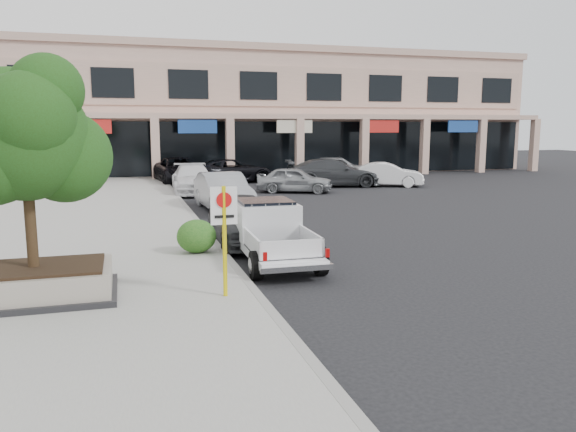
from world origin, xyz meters
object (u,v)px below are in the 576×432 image
object	(u,v)px
planter	(35,283)
curb_car_a	(243,219)
lot_car_d	(233,171)
planter_tree	(33,138)
lot_car_a	(295,180)
pickup_truck	(273,233)
curb_car_b	(223,191)
lot_car_e	(338,167)
lot_car_b	(324,173)
lot_car_c	(333,173)
lot_car_f	(387,174)
curb_car_d	(179,170)
no_parking_sign	(224,226)
curb_car_c	(193,179)

from	to	relation	value
planter	curb_car_a	distance (m)	7.24
planter	lot_car_d	size ratio (longest dim) A/B	0.58
planter_tree	lot_car_a	size ratio (longest dim) A/B	0.96
pickup_truck	curb_car_b	xyz separation A→B (m)	(0.37, 9.74, 0.02)
pickup_truck	lot_car_e	bearing A→B (deg)	65.87
lot_car_b	lot_car_c	bearing A→B (deg)	173.07
planter	lot_car_c	xyz separation A→B (m)	(14.10, 19.66, 0.36)
planter	lot_car_f	size ratio (longest dim) A/B	0.73
curb_car_a	curb_car_d	bearing A→B (deg)	91.32
curb_car_d	curb_car_a	bearing A→B (deg)	-96.80
no_parking_sign	lot_car_e	xyz separation A→B (m)	(12.27, 24.78, -0.82)
curb_car_d	lot_car_e	bearing A→B (deg)	-9.52
curb_car_a	lot_car_d	distance (m)	19.26
curb_car_b	lot_car_d	size ratio (longest dim) A/B	0.90
curb_car_c	curb_car_b	bearing A→B (deg)	-82.46
lot_car_e	lot_car_f	world-z (taller)	lot_car_e
curb_car_c	lot_car_e	bearing A→B (deg)	29.34
planter_tree	curb_car_c	world-z (taller)	planter_tree
lot_car_d	lot_car_f	size ratio (longest dim) A/B	1.26
planter	lot_car_c	size ratio (longest dim) A/B	0.56
no_parking_sign	lot_car_a	size ratio (longest dim) A/B	0.55
planter_tree	curb_car_d	distance (m)	24.87
curb_car_c	lot_car_c	xyz separation A→B (m)	(8.59, 0.98, 0.06)
curb_car_d	lot_car_f	bearing A→B (deg)	-31.79
curb_car_b	lot_car_f	bearing A→B (deg)	27.89
planter	lot_car_e	xyz separation A→B (m)	(16.04, 23.85, 0.34)
pickup_truck	lot_car_e	distance (m)	23.95
curb_car_b	lot_car_a	size ratio (longest dim) A/B	1.19
curb_car_d	lot_car_d	size ratio (longest dim) A/B	1.08
curb_car_c	lot_car_e	distance (m)	11.74
planter_tree	curb_car_a	xyz separation A→B (m)	(5.24, 4.69, -2.63)
curb_car_b	curb_car_d	bearing A→B (deg)	89.84
curb_car_c	curb_car_d	distance (m)	5.66
lot_car_d	curb_car_a	bearing A→B (deg)	163.01
curb_car_d	lot_car_a	distance (m)	8.96
lot_car_d	curb_car_d	bearing A→B (deg)	74.17
curb_car_a	curb_car_c	distance (m)	13.84
no_parking_sign	curb_car_a	world-z (taller)	no_parking_sign
curb_car_b	no_parking_sign	bearing A→B (deg)	-103.13
planter	lot_car_f	xyz separation A→B (m)	(17.25, 18.81, 0.24)
lot_car_a	lot_car_d	distance (m)	6.85
no_parking_sign	lot_car_f	world-z (taller)	no_parking_sign
curb_car_d	lot_car_b	xyz separation A→B (m)	(8.62, -3.46, -0.09)
curb_car_c	lot_car_d	distance (m)	6.05
lot_car_a	curb_car_a	bearing A→B (deg)	179.75
curb_car_c	lot_car_e	world-z (taller)	lot_car_e
no_parking_sign	pickup_truck	size ratio (longest dim) A/B	0.46
no_parking_sign	lot_car_e	distance (m)	27.66
pickup_truck	lot_car_f	bearing A→B (deg)	56.54
lot_car_a	curb_car_d	bearing A→B (deg)	62.26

